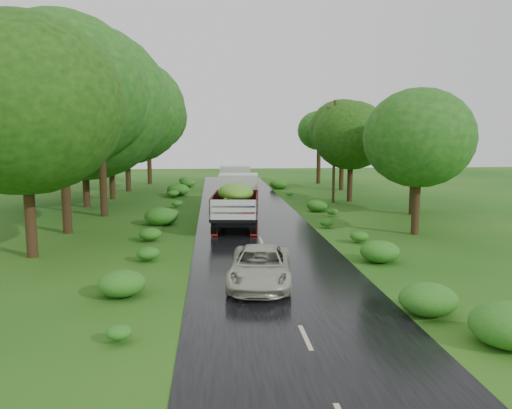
{
  "coord_description": "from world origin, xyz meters",
  "views": [
    {
      "loc": [
        -2.34,
        -16.11,
        5.23
      ],
      "look_at": [
        -0.18,
        8.7,
        1.7
      ],
      "focal_mm": 35.0,
      "sensor_mm": 36.0,
      "label": 1
    }
  ],
  "objects": [
    {
      "name": "shrubs",
      "position": [
        0.0,
        14.0,
        0.35
      ],
      "size": [
        11.9,
        44.0,
        0.7
      ],
      "color": "#295D16",
      "rests_on": "ground"
    },
    {
      "name": "truck_far",
      "position": [
        -0.68,
        19.99,
        1.58
      ],
      "size": [
        2.43,
        6.67,
        2.8
      ],
      "rotation": [
        0.0,
        0.0,
        -0.01
      ],
      "color": "black",
      "rests_on": "ground"
    },
    {
      "name": "utility_pole",
      "position": [
        6.87,
        21.25,
        3.99
      ],
      "size": [
        1.34,
        0.41,
        7.75
      ],
      "rotation": [
        0.0,
        0.0,
        -0.24
      ],
      "color": "#382616",
      "rests_on": "ground"
    },
    {
      "name": "car",
      "position": [
        -0.73,
        0.7,
        0.66
      ],
      "size": [
        2.71,
        4.82,
        1.27
      ],
      "primitive_type": "imported",
      "rotation": [
        0.0,
        0.0,
        -0.13
      ],
      "color": "#B8B8A4",
      "rests_on": "road"
    },
    {
      "name": "truck_near",
      "position": [
        -0.99,
        11.99,
        1.6
      ],
      "size": [
        3.02,
        6.93,
        2.83
      ],
      "rotation": [
        0.0,
        0.0,
        -0.1
      ],
      "color": "black",
      "rests_on": "ground"
    },
    {
      "name": "ground",
      "position": [
        0.0,
        0.0,
        0.0
      ],
      "size": [
        120.0,
        120.0,
        0.0
      ],
      "primitive_type": "plane",
      "color": "#144A10",
      "rests_on": "ground"
    },
    {
      "name": "trees_left",
      "position": [
        -10.22,
        21.2,
        7.02
      ],
      "size": [
        6.93,
        35.69,
        9.62
      ],
      "color": "black",
      "rests_on": "ground"
    },
    {
      "name": "road",
      "position": [
        0.0,
        5.0,
        0.01
      ],
      "size": [
        6.5,
        80.0,
        0.02
      ],
      "primitive_type": "cube",
      "color": "black",
      "rests_on": "ground"
    },
    {
      "name": "trees_right",
      "position": [
        9.22,
        21.61,
        5.2
      ],
      "size": [
        5.91,
        30.36,
        7.2
      ],
      "color": "black",
      "rests_on": "ground"
    },
    {
      "name": "road_lines",
      "position": [
        0.0,
        6.0,
        0.02
      ],
      "size": [
        0.12,
        69.6,
        0.0
      ],
      "color": "#BFB78C",
      "rests_on": "road"
    }
  ]
}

